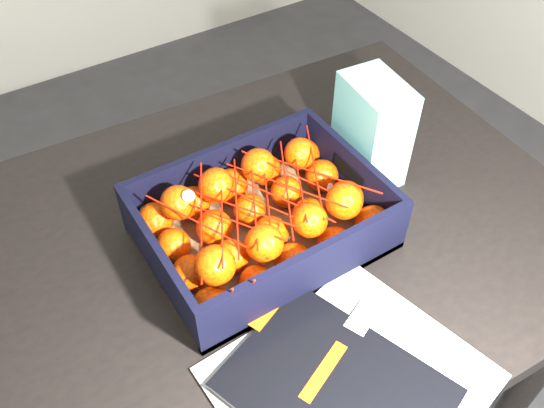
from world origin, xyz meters
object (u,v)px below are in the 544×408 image
magazine_stack (344,384)px  retail_carton (372,130)px  table (237,280)px  produce_crate (262,225)px

magazine_stack → retail_carton: bearing=47.3°
table → produce_crate: size_ratio=3.32×
magazine_stack → produce_crate: size_ratio=0.99×
magazine_stack → retail_carton: retail_carton is taller
produce_crate → retail_carton: 0.26m
table → magazine_stack: (0.00, -0.30, 0.11)m
produce_crate → retail_carton: (0.25, 0.04, 0.06)m
magazine_stack → produce_crate: 0.29m
magazine_stack → retail_carton: size_ratio=1.93×
table → produce_crate: bearing=-15.4°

